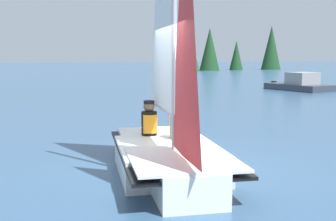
# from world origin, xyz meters

# --- Properties ---
(ground_plane) EXTENTS (260.00, 260.00, 0.00)m
(ground_plane) POSITION_xyz_m (0.00, 0.00, 0.00)
(ground_plane) COLOR #2D4C6B
(sailboat_main) EXTENTS (2.19, 4.03, 6.02)m
(sailboat_main) POSITION_xyz_m (-0.00, -0.03, 0.82)
(sailboat_main) COLOR white
(sailboat_main) RESTS_ON ground_plane
(sailor_helm) EXTENTS (0.34, 0.37, 1.16)m
(sailor_helm) POSITION_xyz_m (-0.38, -0.52, 0.62)
(sailor_helm) COLOR black
(sailor_helm) RESTS_ON ground_plane
(sailor_crew) EXTENTS (0.34, 0.37, 1.16)m
(sailor_crew) POSITION_xyz_m (0.03, -1.01, 0.63)
(sailor_crew) COLOR black
(sailor_crew) RESTS_ON ground_plane
(motorboat_distant) EXTENTS (2.61, 4.20, 1.07)m
(motorboat_distant) POSITION_xyz_m (-13.28, -14.19, 0.37)
(motorboat_distant) COLOR #333842
(motorboat_distant) RESTS_ON ground_plane
(treeline_shore) EXTENTS (17.89, 5.88, 6.59)m
(treeline_shore) POSITION_xyz_m (-25.03, -47.29, 3.07)
(treeline_shore) COLOR #193D1E
(treeline_shore) RESTS_ON ground_plane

